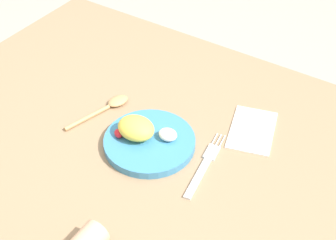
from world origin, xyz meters
TOP-DOWN VIEW (x-y plane):
  - dining_table at (0.00, 0.00)m, footprint 1.13×0.88m
  - plate at (0.06, -0.03)m, footprint 0.21×0.21m
  - fork at (0.21, -0.02)m, footprint 0.05×0.21m
  - spoon at (-0.10, 0.03)m, footprint 0.07×0.19m
  - napkin at (0.25, 0.15)m, footprint 0.14×0.18m

SIDE VIEW (x-z plane):
  - dining_table at x=0.00m, z-range 0.26..1.02m
  - napkin at x=0.25m, z-range 0.75..0.76m
  - fork at x=0.21m, z-range 0.75..0.76m
  - spoon at x=-0.10m, z-range 0.75..0.77m
  - plate at x=0.06m, z-range 0.74..0.81m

